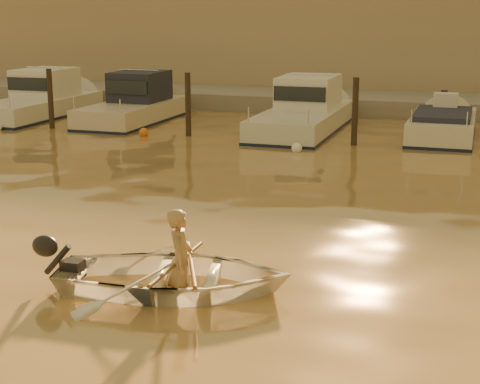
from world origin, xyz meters
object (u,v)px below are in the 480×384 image
(person, at_px, (181,261))
(moored_boat_2, at_px, (304,112))
(dinghy, at_px, (174,276))
(moored_boat_0, at_px, (37,100))
(moored_boat_3, at_px, (442,130))
(waterfront_building, at_px, (410,44))
(moored_boat_1, at_px, (134,104))

(person, relative_size, moored_boat_2, 0.20)
(dinghy, relative_size, moored_boat_0, 0.49)
(moored_boat_3, bearing_deg, waterfront_building, 101.36)
(dinghy, distance_m, moored_boat_3, 14.91)
(moored_boat_2, distance_m, waterfront_building, 11.37)
(moored_boat_0, bearing_deg, moored_boat_2, 0.00)
(dinghy, bearing_deg, moored_boat_2, -6.43)
(moored_boat_0, height_order, moored_boat_3, moored_boat_0)
(moored_boat_1, height_order, moored_boat_2, same)
(moored_boat_1, distance_m, moored_boat_2, 6.24)
(moored_boat_0, distance_m, moored_boat_2, 10.22)
(person, height_order, moored_boat_2, moored_boat_2)
(moored_boat_1, distance_m, moored_boat_3, 10.72)
(dinghy, height_order, moored_boat_2, moored_boat_2)
(moored_boat_2, distance_m, moored_boat_3, 4.50)
(moored_boat_2, relative_size, waterfront_building, 0.16)
(moored_boat_3, height_order, waterfront_building, waterfront_building)
(dinghy, height_order, moored_boat_3, moored_boat_3)
(dinghy, height_order, moored_boat_0, moored_boat_0)
(person, height_order, moored_boat_3, person)
(dinghy, bearing_deg, waterfront_building, -14.18)
(moored_boat_2, bearing_deg, moored_boat_0, 180.00)
(moored_boat_0, bearing_deg, person, -50.76)
(moored_boat_2, bearing_deg, waterfront_building, 78.36)
(moored_boat_2, xyz_separation_m, waterfront_building, (2.27, 11.00, 1.77))
(person, bearing_deg, moored_boat_3, -23.45)
(dinghy, relative_size, moored_boat_1, 0.53)
(moored_boat_1, height_order, moored_boat_3, moored_boat_1)
(waterfront_building, bearing_deg, person, -91.24)
(person, distance_m, waterfront_building, 25.69)
(dinghy, distance_m, person, 0.25)
(moored_boat_0, height_order, waterfront_building, waterfront_building)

